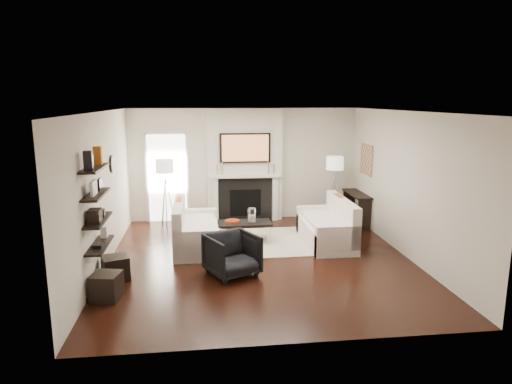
{
  "coord_description": "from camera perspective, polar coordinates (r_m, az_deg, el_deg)",
  "views": [
    {
      "loc": [
        -1.04,
        -7.96,
        2.91
      ],
      "look_at": [
        0.0,
        0.6,
        1.15
      ],
      "focal_mm": 32.0,
      "sensor_mm": 36.0,
      "label": 1
    }
  ],
  "objects": [
    {
      "name": "shelf_upper",
      "position": [
        7.27,
        -19.34,
        -0.3
      ],
      "size": [
        0.25,
        1.0,
        0.04
      ],
      "primitive_type": "cube",
      "color": "black",
      "rests_on": "wall_left"
    },
    {
      "name": "coffee_table",
      "position": [
        9.43,
        -1.44,
        -3.9
      ],
      "size": [
        1.1,
        0.55,
        0.04
      ],
      "primitive_type": "cube",
      "color": "black",
      "rests_on": "floor"
    },
    {
      "name": "hurricane_candle",
      "position": [
        9.42,
        -0.54,
        -3.31
      ],
      "size": [
        0.1,
        0.1,
        0.15
      ],
      "primitive_type": "cylinder",
      "color": "white",
      "rests_on": "coffee_table"
    },
    {
      "name": "console_leg_s",
      "position": [
        11.52,
        11.52,
        -1.51
      ],
      "size": [
        0.3,
        0.04,
        0.71
      ],
      "primitive_type": "cube",
      "color": "black",
      "rests_on": "floor"
    },
    {
      "name": "ottoman_far",
      "position": [
        7.21,
        -18.19,
        -11.15
      ],
      "size": [
        0.47,
        0.47,
        0.4
      ],
      "primitive_type": "cube",
      "rotation": [
        0.0,
        0.0,
        -0.2
      ],
      "color": "black",
      "rests_on": "floor"
    },
    {
      "name": "shelf_bottom",
      "position": [
        7.47,
        -18.93,
        -6.32
      ],
      "size": [
        0.25,
        1.0,
        0.03
      ],
      "primitive_type": "cube",
      "color": "black",
      "rests_on": "wall_left"
    },
    {
      "name": "mantel_pilaster_r",
      "position": [
        11.06,
        2.39,
        -0.78
      ],
      "size": [
        0.12,
        0.08,
        1.1
      ],
      "primitive_type": "cube",
      "color": "white",
      "rests_on": "floor"
    },
    {
      "name": "lamp_right_leg_a",
      "position": [
        10.94,
        10.24,
        -0.83
      ],
      "size": [
        0.25,
        0.02,
        1.23
      ],
      "primitive_type": "cylinder",
      "rotation": [
        0.18,
        0.0,
        4.71
      ],
      "color": "silver",
      "rests_on": "floor"
    },
    {
      "name": "fireplace_surround",
      "position": [
        11.01,
        -1.34,
        -1.0
      ],
      "size": [
        1.3,
        0.02,
        1.04
      ],
      "primitive_type": "cube",
      "color": "black",
      "rests_on": "floor"
    },
    {
      "name": "candlestick_r_tall",
      "position": [
        10.89,
        1.55,
        3.07
      ],
      "size": [
        0.04,
        0.04,
        0.3
      ],
      "primitive_type": "cylinder",
      "color": "silver",
      "rests_on": "mantel_shelf"
    },
    {
      "name": "rug",
      "position": [
        9.48,
        -1.17,
        -6.3
      ],
      "size": [
        2.6,
        2.0,
        0.01
      ],
      "primitive_type": "cube",
      "color": "beige",
      "rests_on": "floor"
    },
    {
      "name": "clock_face",
      "position": [
        9.09,
        -17.45,
        3.36
      ],
      "size": [
        0.01,
        0.29,
        0.29
      ],
      "primitive_type": "cylinder",
      "rotation": [
        0.0,
        1.57,
        0.0
      ],
      "color": "white",
      "rests_on": "clock_rim"
    },
    {
      "name": "hallway_panel",
      "position": [
        11.12,
        -11.01,
        1.7
      ],
      "size": [
        0.9,
        0.02,
        2.1
      ],
      "primitive_type": "cube",
      "color": "white",
      "rests_on": "floor"
    },
    {
      "name": "pillow_left_charcoal",
      "position": [
        8.76,
        -9.71,
        -3.11
      ],
      "size": [
        0.1,
        0.4,
        0.4
      ],
      "primitive_type": "cube",
      "color": "black",
      "rests_on": "loveseat_left_cushion"
    },
    {
      "name": "decor_wine_rack",
      "position": [
        7.15,
        -19.52,
        -2.84
      ],
      "size": [
        0.18,
        0.25,
        0.2
      ],
      "primitive_type": "cube",
      "color": "black",
      "rests_on": "shelf_lower"
    },
    {
      "name": "decor_magfile_b",
      "position": [
        7.44,
        -19.21,
        4.32
      ],
      "size": [
        0.12,
        0.1,
        0.28
      ],
      "primitive_type": "cube",
      "color": "#AC5815",
      "rests_on": "shelf_top"
    },
    {
      "name": "coffee_leg_se",
      "position": [
        9.76,
        1.37,
        -4.65
      ],
      "size": [
        0.02,
        0.02,
        0.38
      ],
      "primitive_type": "cylinder",
      "color": "silver",
      "rests_on": "floor"
    },
    {
      "name": "mantel_pilaster_l",
      "position": [
        10.93,
        -5.09,
        -0.97
      ],
      "size": [
        0.12,
        0.08,
        1.1
      ],
      "primitive_type": "cube",
      "color": "white",
      "rests_on": "floor"
    },
    {
      "name": "pillow_right_charcoal",
      "position": [
        9.17,
        11.33,
        -2.5
      ],
      "size": [
        0.1,
        0.4,
        0.4
      ],
      "primitive_type": "cube",
      "color": "black",
      "rests_on": "loveseat_right_cushion"
    },
    {
      "name": "coffee_leg_nw",
      "position": [
        9.25,
        -4.41,
        -5.6
      ],
      "size": [
        0.02,
        0.02,
        0.38
      ],
      "primitive_type": "cylinder",
      "color": "silver",
      "rests_on": "floor"
    },
    {
      "name": "decor_box_small",
      "position": [
        7.47,
        -18.97,
        -2.52
      ],
      "size": [
        0.15,
        0.12,
        0.12
      ],
      "primitive_type": "cube",
      "color": "black",
      "rests_on": "shelf_lower"
    },
    {
      "name": "decor_frame_a",
      "position": [
        7.13,
        -19.62,
        0.5
      ],
      "size": [
        0.04,
        0.3,
        0.22
      ],
      "primitive_type": "cube",
      "color": "white",
      "rests_on": "shelf_upper"
    },
    {
      "name": "loveseat_left_arm_s",
      "position": [
        9.93,
        -7.4,
        -3.8
      ],
      "size": [
        0.85,
        0.18,
        0.6
      ],
      "primitive_type": "cube",
      "color": "white",
      "rests_on": "floor"
    },
    {
      "name": "candlestick_r_short",
      "position": [
        10.92,
        2.22,
        2.92
      ],
      "size": [
        0.04,
        0.04,
        0.24
      ],
      "primitive_type": "cylinder",
      "color": "silver",
      "rests_on": "mantel_shelf"
    },
    {
      "name": "loveseat_right_base",
      "position": [
        9.49,
        8.72,
        -5.13
      ],
      "size": [
        0.85,
        1.8,
        0.42
      ],
      "primitive_type": "cube",
      "color": "white",
      "rests_on": "floor"
    },
    {
      "name": "lamp_left_leg_b",
      "position": [
        10.59,
        -11.44,
        -1.29
      ],
      "size": [
        0.14,
        0.22,
        1.23
      ],
      "primitive_type": "cylinder",
      "rotation": [
        0.18,
        0.0,
        0.52
      ],
      "color": "silver",
      "rests_on": "floor"
    },
    {
      "name": "armchair",
      "position": [
        7.69,
        -3.0,
        -7.58
      ],
      "size": [
        0.99,
        0.97,
        0.78
      ],
      "primitive_type": "imported",
      "rotation": [
        0.0,
        0.0,
        0.45
      ],
      "color": "black",
      "rests_on": "floor"
    },
    {
      "name": "door_trim_r",
      "position": [
        11.08,
        -8.54,
        1.75
      ],
      "size": [
        0.06,
        0.06,
        2.16
      ],
      "primitive_type": "cube",
      "color": "white",
      "rests_on": "floor"
    },
    {
      "name": "clock_rim",
      "position": [
        9.1,
        -17.6,
        3.36
      ],
      "size": [
        0.04,
        0.34,
        0.34
      ],
      "primitive_type": "cylinder",
      "rotation": [
        0.0,
        1.57,
        0.0
      ],
      "color": "black",
      "rests_on": "wall_left"
    },
    {
      "name": "copper_bowl",
      "position": [
        9.4,
        -2.96,
        -3.68
      ],
      "size": [
        0.31,
        0.31,
        0.05
      ],
      "primitive_type": "cylinder",
      "color": "#CC4B22",
      "rests_on": "coffee_table"
    },
    {
      "name": "lamp_left_post",
      "position": [
        10.5,
        -11.18,
        -1.39
      ],
      "size": [
        0.02,
        0.02,
        1.2
      ],
      "primitive_type": "cylinder",
      "color": "silver",
      "rests_on": "floor"
    },
    {
      "name": "loveseat_right_arm_n",
      "position": [
        8.72,
        10.16,
        -6.06
      ],
      "size": [
        0.85,
        0.18,
        0.6
      ],
      "primitive_type": "cube",
      "color": "white",
      "rests_on": "floor"
    },
    {
      "name": "pillow_left_orange",
      "position": [
        9.34,
        -9.55,
        -2.12
      ],
      "size": [
        0.1,
        0.42,
        0.42
      ],
      "primitive_type": "cube",
      "color": "#AC5815",
      "rests_on": "loveseat_left_cushion"
    },
    {
      "name": "door_trim_l",
      "position": [
        11.15,
        -13.48,
        1.62
      ],
      "size": [
        0.06,
        0.06,
        2.16
      ],
      "primitive_type": "cube",
      "color": "white",
      "rests_on": "floor"
    },
    {
      "name": "decor_box_tall",
      "position": [
        7.77,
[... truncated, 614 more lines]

